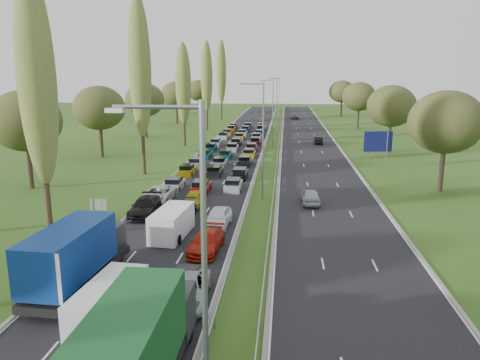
% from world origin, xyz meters
% --- Properties ---
extents(ground, '(260.00, 260.00, 0.00)m').
position_xyz_m(ground, '(4.50, 80.00, 0.00)').
color(ground, '#2D4D18').
rests_on(ground, ground).
extents(near_carriageway, '(10.50, 215.00, 0.04)m').
position_xyz_m(near_carriageway, '(-2.25, 82.50, 0.00)').
color(near_carriageway, black).
rests_on(near_carriageway, ground).
extents(far_carriageway, '(10.50, 215.00, 0.04)m').
position_xyz_m(far_carriageway, '(11.25, 82.50, 0.00)').
color(far_carriageway, black).
rests_on(far_carriageway, ground).
extents(central_reservation, '(2.36, 215.00, 0.32)m').
position_xyz_m(central_reservation, '(4.50, 82.50, 0.55)').
color(central_reservation, gray).
rests_on(central_reservation, ground).
extents(lamp_columns, '(0.18, 140.18, 12.00)m').
position_xyz_m(lamp_columns, '(4.50, 78.00, 6.00)').
color(lamp_columns, gray).
rests_on(lamp_columns, ground).
extents(poplar_row, '(2.80, 127.80, 22.44)m').
position_xyz_m(poplar_row, '(-11.50, 68.17, 12.39)').
color(poplar_row, '#2D2116').
rests_on(poplar_row, ground).
extents(woodland_left, '(8.00, 166.00, 11.10)m').
position_xyz_m(woodland_left, '(-22.00, 62.63, 7.68)').
color(woodland_left, '#2D2116').
rests_on(woodland_left, ground).
extents(woodland_right, '(8.00, 153.00, 11.10)m').
position_xyz_m(woodland_right, '(24.00, 66.67, 7.68)').
color(woodland_right, '#2D2116').
rests_on(woodland_right, ground).
extents(traffic_queue_fill, '(9.03, 68.16, 0.80)m').
position_xyz_m(traffic_queue_fill, '(-2.28, 77.57, 0.44)').
color(traffic_queue_fill, '#B2B7BC').
rests_on(traffic_queue_fill, ground).
extents(near_car_2, '(2.76, 5.78, 1.59)m').
position_xyz_m(near_car_2, '(-5.96, 40.43, 0.82)').
color(near_car_2, silver).
rests_on(near_car_2, near_carriageway).
extents(near_car_3, '(2.41, 5.61, 1.61)m').
position_xyz_m(near_car_3, '(-5.97, 35.93, 0.82)').
color(near_car_3, black).
rests_on(near_car_3, near_carriageway).
extents(near_car_6, '(2.56, 5.37, 1.48)m').
position_xyz_m(near_car_6, '(-2.06, 16.99, 0.76)').
color(near_car_6, gray).
rests_on(near_car_6, near_carriageway).
extents(near_car_7, '(2.41, 5.44, 1.55)m').
position_xyz_m(near_car_7, '(-2.46, 34.67, 0.80)').
color(near_car_7, '#05424F').
rests_on(near_car_7, near_carriageway).
extents(near_car_8, '(1.84, 4.39, 1.48)m').
position_xyz_m(near_car_8, '(-2.08, 39.41, 0.76)').
color(near_car_8, '#AC9C0B').
rests_on(near_car_8, near_carriageway).
extents(near_car_9, '(1.58, 4.03, 1.31)m').
position_xyz_m(near_car_9, '(1.06, 20.92, 0.67)').
color(near_car_9, black).
rests_on(near_car_9, near_carriageway).
extents(near_car_10, '(2.76, 5.51, 1.50)m').
position_xyz_m(near_car_10, '(1.30, 19.57, 0.77)').
color(near_car_10, '#A4ABAE').
rests_on(near_car_10, near_carriageway).
extents(near_car_11, '(2.40, 5.19, 1.47)m').
position_xyz_m(near_car_11, '(1.17, 27.49, 0.75)').
color(near_car_11, '#AC1A0A').
rests_on(near_car_11, near_carriageway).
extents(near_car_12, '(2.14, 4.81, 1.61)m').
position_xyz_m(near_car_12, '(1.21, 33.28, 0.82)').
color(near_car_12, white).
rests_on(near_car_12, near_carriageway).
extents(far_car_0, '(1.95, 4.47, 1.50)m').
position_xyz_m(far_car_0, '(9.40, 41.42, 0.77)').
color(far_car_0, '#B1B4BC').
rests_on(far_car_0, far_carriageway).
extents(far_car_1, '(1.47, 4.04, 1.32)m').
position_xyz_m(far_car_1, '(12.97, 84.01, 0.68)').
color(far_car_1, black).
rests_on(far_car_1, far_carriageway).
extents(far_car_2, '(2.45, 4.83, 1.31)m').
position_xyz_m(far_car_2, '(9.49, 135.46, 0.67)').
color(far_car_2, slate).
rests_on(far_car_2, far_carriageway).
extents(blue_lorry, '(2.66, 9.56, 4.04)m').
position_xyz_m(blue_lorry, '(-5.59, 20.92, 2.08)').
color(blue_lorry, black).
rests_on(blue_lorry, near_carriageway).
extents(white_van_front, '(2.22, 5.67, 2.28)m').
position_xyz_m(white_van_front, '(-2.04, 17.00, 1.17)').
color(white_van_front, silver).
rests_on(white_van_front, near_carriageway).
extents(white_van_rear, '(2.19, 5.59, 2.25)m').
position_xyz_m(white_van_rear, '(-2.10, 30.69, 1.15)').
color(white_van_rear, white).
rests_on(white_van_rear, near_carriageway).
extents(info_sign, '(1.50, 0.18, 2.10)m').
position_xyz_m(info_sign, '(-9.40, 33.50, 1.37)').
color(info_sign, gray).
rests_on(info_sign, ground).
extents(direction_sign, '(3.95, 0.86, 5.20)m').
position_xyz_m(direction_sign, '(19.40, 60.42, 3.57)').
color(direction_sign, gray).
rests_on(direction_sign, ground).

